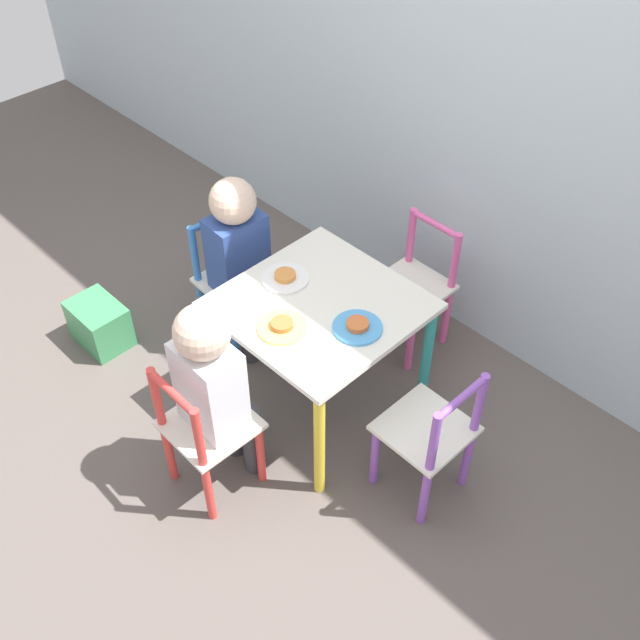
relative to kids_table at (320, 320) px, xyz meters
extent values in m
plane|color=#5B514C|center=(0.00, 0.00, -0.42)|extent=(6.00, 6.00, 0.00)
cube|color=silver|center=(0.00, 0.00, 0.07)|extent=(0.59, 0.59, 0.02)
cylinder|color=green|center=(-0.26, -0.26, -0.18)|extent=(0.04, 0.04, 0.48)
cylinder|color=yellow|center=(0.26, -0.26, -0.18)|extent=(0.04, 0.04, 0.48)
cylinder|color=orange|center=(-0.26, 0.26, -0.18)|extent=(0.04, 0.04, 0.48)
cylinder|color=teal|center=(0.26, 0.26, -0.18)|extent=(0.04, 0.04, 0.48)
cube|color=silver|center=(-0.47, 0.03, -0.14)|extent=(0.28, 0.28, 0.02)
cylinder|color=#387AD1|center=(-0.37, -0.08, -0.29)|extent=(0.03, 0.03, 0.28)
cylinder|color=#387AD1|center=(-0.36, 0.13, -0.29)|extent=(0.03, 0.03, 0.28)
cylinder|color=#387AD1|center=(-0.59, -0.07, -0.29)|extent=(0.03, 0.03, 0.28)
cylinder|color=#387AD1|center=(-0.57, 0.14, -0.29)|extent=(0.03, 0.03, 0.28)
cylinder|color=#387AD1|center=(-0.59, -0.07, -0.02)|extent=(0.03, 0.03, 0.25)
cylinder|color=#387AD1|center=(-0.57, 0.14, -0.02)|extent=(0.03, 0.03, 0.25)
cylinder|color=#387AD1|center=(-0.58, 0.03, 0.10)|extent=(0.04, 0.21, 0.02)
cube|color=silver|center=(-0.01, -0.47, -0.14)|extent=(0.27, 0.27, 0.02)
cylinder|color=#DB3D38|center=(0.10, -0.37, -0.29)|extent=(0.03, 0.03, 0.28)
cylinder|color=#DB3D38|center=(-0.11, -0.37, -0.29)|extent=(0.03, 0.03, 0.28)
cylinder|color=#DB3D38|center=(0.09, -0.58, -0.29)|extent=(0.03, 0.03, 0.28)
cylinder|color=#DB3D38|center=(-0.12, -0.58, -0.29)|extent=(0.03, 0.03, 0.28)
cylinder|color=#DB3D38|center=(0.09, -0.58, -0.02)|extent=(0.03, 0.03, 0.25)
cylinder|color=#DB3D38|center=(-0.12, -0.58, -0.02)|extent=(0.03, 0.03, 0.25)
cylinder|color=#DB3D38|center=(-0.01, -0.58, 0.10)|extent=(0.21, 0.03, 0.02)
cube|color=silver|center=(0.47, -0.01, -0.14)|extent=(0.26, 0.26, 0.02)
cylinder|color=#8E51BC|center=(0.37, 0.10, -0.29)|extent=(0.03, 0.03, 0.28)
cylinder|color=#8E51BC|center=(0.37, -0.11, -0.29)|extent=(0.03, 0.03, 0.28)
cylinder|color=#8E51BC|center=(0.58, 0.10, -0.29)|extent=(0.03, 0.03, 0.28)
cylinder|color=#8E51BC|center=(0.58, -0.12, -0.29)|extent=(0.03, 0.03, 0.28)
cylinder|color=#8E51BC|center=(0.58, 0.10, -0.02)|extent=(0.03, 0.03, 0.25)
cylinder|color=#8E51BC|center=(0.58, -0.12, -0.02)|extent=(0.03, 0.03, 0.25)
cylinder|color=#8E51BC|center=(0.58, -0.01, 0.10)|extent=(0.03, 0.21, 0.02)
cube|color=silver|center=(0.01, 0.47, -0.14)|extent=(0.26, 0.26, 0.02)
cylinder|color=#E5599E|center=(-0.10, 0.37, -0.29)|extent=(0.03, 0.03, 0.28)
cylinder|color=#E5599E|center=(0.11, 0.37, -0.29)|extent=(0.03, 0.03, 0.28)
cylinder|color=#E5599E|center=(-0.10, 0.58, -0.29)|extent=(0.03, 0.03, 0.28)
cylinder|color=#E5599E|center=(0.12, 0.58, -0.29)|extent=(0.03, 0.03, 0.28)
cylinder|color=#E5599E|center=(-0.10, 0.58, -0.02)|extent=(0.03, 0.03, 0.25)
cylinder|color=#E5599E|center=(0.12, 0.58, -0.02)|extent=(0.03, 0.03, 0.25)
cylinder|color=#E5599E|center=(0.01, 0.58, 0.10)|extent=(0.21, 0.03, 0.02)
cylinder|color=#38383D|center=(-0.36, -0.03, -0.28)|extent=(0.07, 0.07, 0.29)
cylinder|color=#38383D|center=(-0.35, 0.07, -0.28)|extent=(0.07, 0.07, 0.29)
cube|color=#2D478E|center=(-0.45, 0.03, 0.02)|extent=(0.15, 0.21, 0.30)
sphere|color=beige|center=(-0.45, 0.03, 0.24)|extent=(0.17, 0.17, 0.17)
cylinder|color=#38383D|center=(0.04, -0.36, -0.28)|extent=(0.07, 0.07, 0.29)
cylinder|color=#38383D|center=(-0.06, -0.35, -0.28)|extent=(0.07, 0.07, 0.29)
cube|color=silver|center=(-0.01, -0.45, 0.02)|extent=(0.20, 0.14, 0.31)
sphere|color=beige|center=(-0.01, -0.45, 0.25)|extent=(0.17, 0.17, 0.17)
cylinder|color=white|center=(-0.17, 0.00, 0.08)|extent=(0.16, 0.16, 0.01)
cylinder|color=#D6843D|center=(-0.17, 0.00, 0.09)|extent=(0.07, 0.07, 0.02)
cylinder|color=#EADB66|center=(0.00, -0.17, 0.08)|extent=(0.16, 0.16, 0.01)
cylinder|color=#CC6633|center=(0.00, -0.17, 0.09)|extent=(0.07, 0.07, 0.02)
cylinder|color=#4C9EE0|center=(0.17, 0.00, 0.08)|extent=(0.16, 0.16, 0.01)
cylinder|color=#CC6633|center=(0.17, 0.00, 0.09)|extent=(0.07, 0.07, 0.02)
cube|color=#3D8E56|center=(-0.84, -0.39, -0.33)|extent=(0.23, 0.17, 0.18)
camera|label=1|loc=(1.28, -1.26, 1.71)|focal=42.00mm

